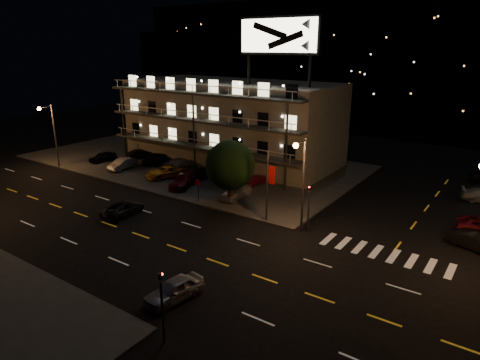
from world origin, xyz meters
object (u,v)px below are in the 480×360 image
Objects in this scene: lot_car_4 at (236,192)px; side_car_0 at (474,241)px; road_car_east at (174,290)px; road_car_west at (123,209)px; tree at (230,166)px; lot_car_7 at (179,164)px; lot_car_2 at (165,172)px.

lot_car_4 reaches higher than side_car_0.
road_car_west is (-13.37, 7.48, -0.07)m from road_car_east.
road_car_west is at bearing -123.94° from lot_car_4.
tree reaches higher than lot_car_7.
lot_car_7 is at bearing 158.99° from lot_car_4.
lot_car_4 is at bearing 137.97° from lot_car_7.
side_car_0 is at bearing 7.63° from tree.
lot_car_2 is 0.92× the size of lot_car_7.
lot_car_7 is 28.53m from road_car_east.
lot_car_2 is 25.42m from road_car_east.
road_car_east is at bearing 159.66° from side_car_0.
lot_car_2 is 1.16× the size of road_car_east.
lot_car_7 reaches higher than side_car_0.
tree is 1.52× the size of lot_car_4.
tree is 11.91m from lot_car_2.
lot_car_4 is 11.15m from road_car_west.
lot_car_4 is 12.68m from lot_car_7.
lot_car_7 is (-11.85, 4.50, 0.03)m from lot_car_4.
tree is 21.47m from side_car_0.
road_car_east is at bearing 110.60° from lot_car_7.
lot_car_2 is at bearing 143.71° from road_car_east.
tree is 17.09m from road_car_east.
tree is 1.35× the size of lot_car_2.
road_car_west is (5.67, -13.77, -0.27)m from lot_car_7.
lot_car_4 reaches higher than lot_car_2.
road_car_west is (-6.49, -7.83, -3.26)m from tree.
tree is at bearing 132.70° from lot_car_7.
side_car_0 is at bearing -164.39° from road_car_west.
side_car_0 reaches higher than road_car_west.
tree reaches higher than lot_car_4.
lot_car_2 is 32.26m from side_car_0.
lot_car_4 is 0.81× the size of lot_car_7.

